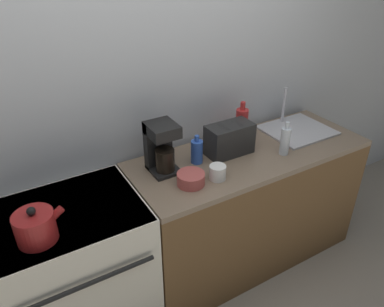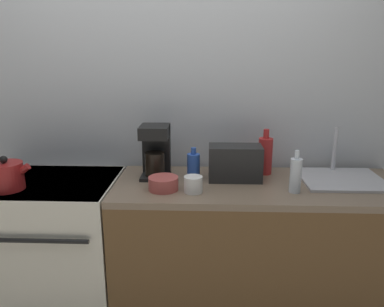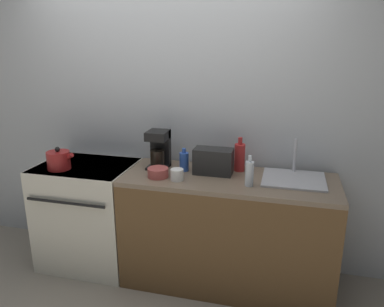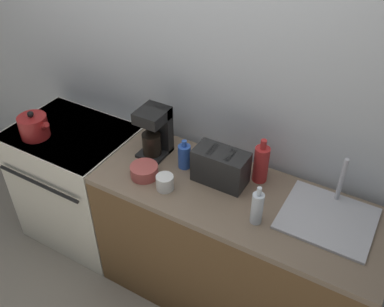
{
  "view_description": "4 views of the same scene",
  "coord_description": "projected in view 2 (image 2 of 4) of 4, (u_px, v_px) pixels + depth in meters",
  "views": [
    {
      "loc": [
        -0.84,
        -1.32,
        2.13
      ],
      "look_at": [
        0.13,
        0.31,
        1.02
      ],
      "focal_mm": 35.0,
      "sensor_mm": 36.0,
      "label": 1
    },
    {
      "loc": [
        0.27,
        -1.68,
        1.62
      ],
      "look_at": [
        0.2,
        0.37,
        1.06
      ],
      "focal_mm": 35.0,
      "sensor_mm": 36.0,
      "label": 2
    },
    {
      "loc": [
        0.97,
        -2.34,
        1.91
      ],
      "look_at": [
        0.28,
        0.33,
        1.07
      ],
      "focal_mm": 35.0,
      "sensor_mm": 36.0,
      "label": 3
    },
    {
      "loc": [
        1.22,
        -1.29,
        2.5
      ],
      "look_at": [
        0.29,
        0.32,
        1.08
      ],
      "focal_mm": 40.0,
      "sensor_mm": 36.0,
      "label": 4
    }
  ],
  "objects": [
    {
      "name": "sink_tray",
      "position": [
        341.0,
        178.0,
        2.15
      ],
      "size": [
        0.46,
        0.4,
        0.28
      ],
      "color": "#B7B7BC",
      "rests_on": "counter_block"
    },
    {
      "name": "counter_block",
      "position": [
        256.0,
        256.0,
        2.21
      ],
      "size": [
        1.63,
        0.62,
        0.91
      ],
      "color": "brown",
      "rests_on": "ground_plane"
    },
    {
      "name": "cup_white",
      "position": [
        193.0,
        184.0,
        1.95
      ],
      "size": [
        0.1,
        0.1,
        0.09
      ],
      "color": "white",
      "rests_on": "counter_block"
    },
    {
      "name": "kettle",
      "position": [
        6.0,
        176.0,
        1.99
      ],
      "size": [
        0.23,
        0.18,
        0.19
      ],
      "color": "maroon",
      "rests_on": "stove"
    },
    {
      "name": "bottle_red",
      "position": [
        265.0,
        155.0,
        2.24
      ],
      "size": [
        0.08,
        0.08,
        0.27
      ],
      "color": "#B72828",
      "rests_on": "counter_block"
    },
    {
      "name": "bottle_blue",
      "position": [
        193.0,
        166.0,
        2.16
      ],
      "size": [
        0.07,
        0.07,
        0.18
      ],
      "color": "#2D56B7",
      "rests_on": "counter_block"
    },
    {
      "name": "bottle_clear",
      "position": [
        296.0,
        175.0,
        1.94
      ],
      "size": [
        0.06,
        0.06,
        0.23
      ],
      "color": "silver",
      "rests_on": "counter_block"
    },
    {
      "name": "wall_back",
      "position": [
        163.0,
        104.0,
        2.37
      ],
      "size": [
        8.0,
        0.05,
        2.6
      ],
      "color": "silver",
      "rests_on": "ground_plane"
    },
    {
      "name": "coffee_maker",
      "position": [
        156.0,
        150.0,
        2.18
      ],
      "size": [
        0.16,
        0.19,
        0.31
      ],
      "color": "black",
      "rests_on": "counter_block"
    },
    {
      "name": "stove",
      "position": [
        53.0,
        250.0,
        2.25
      ],
      "size": [
        0.79,
        0.65,
        0.91
      ],
      "color": "silver",
      "rests_on": "ground_plane"
    },
    {
      "name": "toaster",
      "position": [
        235.0,
        163.0,
        2.13
      ],
      "size": [
        0.3,
        0.16,
        0.2
      ],
      "color": "black",
      "rests_on": "counter_block"
    },
    {
      "name": "bowl",
      "position": [
        163.0,
        183.0,
        1.99
      ],
      "size": [
        0.16,
        0.16,
        0.07
      ],
      "color": "#B24C47",
      "rests_on": "counter_block"
    }
  ]
}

